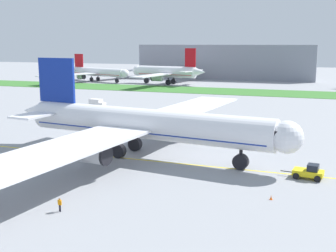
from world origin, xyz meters
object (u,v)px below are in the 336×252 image
object	(u,v)px
pushback_tug	(309,172)
parked_airliner_far_centre	(168,72)
parked_airliner_far_left	(97,72)
airliner_foreground	(140,124)
ground_crew_wingwalker_port	(60,203)
traffic_cone_near_nose	(271,197)
service_truck_baggage_loader	(97,104)

from	to	relation	value
pushback_tug	parked_airliner_far_centre	xyz separation A→B (m)	(-66.04, 126.69, 4.63)
parked_airliner_far_centre	parked_airliner_far_left	bearing A→B (deg)	174.74
airliner_foreground	ground_crew_wingwalker_port	distance (m)	25.96
airliner_foreground	pushback_tug	world-z (taller)	airliner_foreground
traffic_cone_near_nose	parked_airliner_far_left	xyz separation A→B (m)	(-100.46, 140.48, 4.25)
parked_airliner_far_centre	ground_crew_wingwalker_port	bearing A→B (deg)	-75.00
airliner_foreground	traffic_cone_near_nose	world-z (taller)	airliner_foreground
airliner_foreground	service_truck_baggage_loader	world-z (taller)	airliner_foreground
traffic_cone_near_nose	service_truck_baggage_loader	size ratio (longest dim) A/B	0.12
service_truck_baggage_loader	parked_airliner_far_centre	bearing A→B (deg)	95.14
ground_crew_wingwalker_port	traffic_cone_near_nose	size ratio (longest dim) A/B	2.81
airliner_foreground	traffic_cone_near_nose	xyz separation A→B (m)	(23.05, -13.71, -5.19)
ground_crew_wingwalker_port	service_truck_baggage_loader	bearing A→B (deg)	115.52
ground_crew_wingwalker_port	service_truck_baggage_loader	xyz separation A→B (m)	(-32.63, 68.35, 0.67)
parked_airliner_far_left	ground_crew_wingwalker_port	bearing A→B (deg)	-62.77
ground_crew_wingwalker_port	parked_airliner_far_left	bearing A→B (deg)	117.23
parked_airliner_far_centre	airliner_foreground	bearing A→B (deg)	-72.48
airliner_foreground	traffic_cone_near_nose	bearing A→B (deg)	-30.74
ground_crew_wingwalker_port	parked_airliner_far_centre	world-z (taller)	parked_airliner_far_centre
airliner_foreground	traffic_cone_near_nose	distance (m)	27.31
ground_crew_wingwalker_port	service_truck_baggage_loader	distance (m)	75.75
traffic_cone_near_nose	parked_airliner_far_centre	size ratio (longest dim) A/B	0.01
pushback_tug	traffic_cone_near_nose	size ratio (longest dim) A/B	10.33
ground_crew_wingwalker_port	airliner_foreground	bearing A→B (deg)	92.16
service_truck_baggage_loader	airliner_foreground	bearing A→B (deg)	-53.50
airliner_foreground	parked_airliner_far_left	bearing A→B (deg)	121.41
traffic_cone_near_nose	parked_airliner_far_centre	distance (m)	150.39
airliner_foreground	ground_crew_wingwalker_port	size ratio (longest dim) A/B	51.68
ground_crew_wingwalker_port	parked_airliner_far_centre	distance (m)	154.09
pushback_tug	service_truck_baggage_loader	size ratio (longest dim) A/B	1.24
traffic_cone_near_nose	ground_crew_wingwalker_port	bearing A→B (deg)	-151.79
pushback_tug	parked_airliner_far_left	world-z (taller)	parked_airliner_far_left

